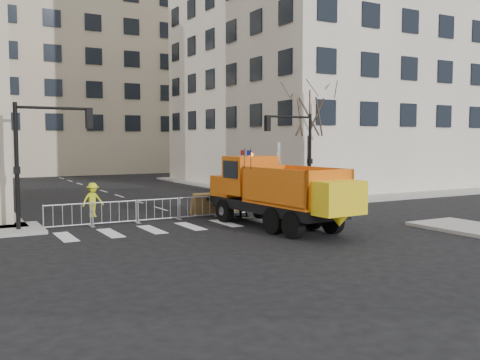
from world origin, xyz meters
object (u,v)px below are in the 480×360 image
cop_b (241,200)px  cop_c (231,200)px  worker (93,200)px  plow_truck (278,190)px  cop_a (227,200)px  newspaper_box (287,196)px

cop_b → cop_c: size_ratio=0.94×
worker → plow_truck: bearing=-54.9°
plow_truck → cop_a: (-0.48, 3.87, -0.76)m
worker → cop_a: bearing=-33.2°
cop_b → plow_truck: bearing=87.3°
worker → newspaper_box: bearing=-14.3°
cop_a → worker: (-5.95, 2.56, 0.07)m
cop_a → cop_c: cop_a is taller
cop_c → worker: worker is taller
plow_truck → cop_c: (-0.26, 3.87, -0.78)m
cop_b → worker: (-6.74, 2.56, 0.15)m
cop_a → cop_c: 0.22m
worker → cop_b: bearing=-30.7°
cop_a → newspaper_box: size_ratio=1.64×
cop_c → newspaper_box: 4.92m
plow_truck → worker: (-6.44, 6.43, -0.69)m
plow_truck → newspaper_box: plow_truck is taller
cop_a → cop_c: bearing=165.5°
cop_b → cop_c: bearing=1.7°
plow_truck → worker: size_ratio=5.92×
cop_b → worker: size_ratio=1.00×
worker → cop_c: bearing=-32.4°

